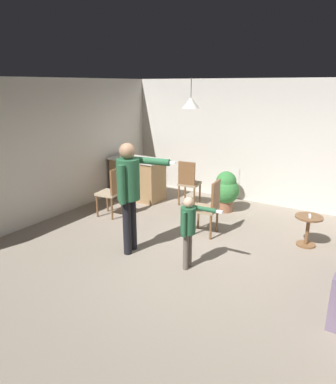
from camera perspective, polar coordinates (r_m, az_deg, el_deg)
name	(u,v)px	position (r m, az deg, el deg)	size (l,w,h in m)	color
ground	(188,257)	(5.58, 3.35, -10.45)	(7.68, 7.68, 0.00)	gray
wall_back	(261,143)	(8.00, 14.82, 7.73)	(6.40, 0.10, 2.70)	beige
wall_left	(43,151)	(7.16, -19.58, 6.26)	(0.10, 6.40, 2.70)	beige
kitchen_counter	(138,178)	(8.20, -4.95, 2.23)	(1.26, 0.66, 0.95)	#99754C
side_table_by_couch	(308,227)	(6.24, 21.77, -5.32)	(0.44, 0.44, 0.52)	brown
person_adult	(129,186)	(5.38, -6.30, 0.91)	(0.82, 0.61, 1.75)	black
person_child	(189,225)	(4.99, 3.38, -5.36)	(0.56, 0.33, 1.08)	#60564C
dining_chair_by_counter	(112,190)	(7.10, -9.09, 0.27)	(0.47, 0.47, 1.00)	brown
dining_chair_near_wall	(209,206)	(6.18, 6.66, -2.22)	(0.47, 0.47, 1.00)	brown
dining_chair_centre_back	(188,181)	(7.68, 3.35, 1.75)	(0.47, 0.47, 1.00)	brown
potted_plant_corner	(226,190)	(7.41, 9.37, 0.40)	(0.56, 0.56, 0.86)	brown
spare_remote_on_table	(310,216)	(6.13, 22.03, -3.62)	(0.04, 0.13, 0.04)	white
ceiling_light_pendant	(191,103)	(6.67, 3.74, 14.28)	(0.32, 0.32, 0.55)	silver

